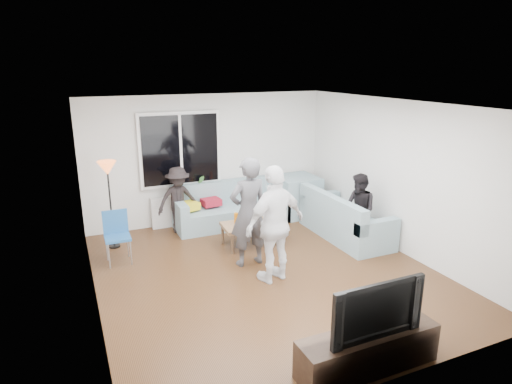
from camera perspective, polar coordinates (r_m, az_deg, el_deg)
name	(u,v)px	position (r m, az deg, el deg)	size (l,w,h in m)	color
floor	(266,274)	(7.04, 1.25, -10.54)	(5.00, 5.50, 0.04)	#56351C
ceiling	(267,103)	(6.31, 1.40, 11.41)	(5.00, 5.50, 0.04)	white
wall_back	(209,159)	(9.06, -6.16, 4.33)	(5.00, 0.04, 2.60)	silver
wall_front	(392,269)	(4.37, 17.18, -9.54)	(5.00, 0.04, 2.60)	silver
wall_left	(86,216)	(5.98, -21.13, -2.91)	(0.04, 5.50, 2.60)	silver
wall_right	(399,177)	(7.93, 18.06, 1.91)	(0.04, 5.50, 2.60)	silver
window_frame	(180,149)	(8.78, -9.79, 5.47)	(1.62, 0.06, 1.47)	white
window_glass	(181,150)	(8.74, -9.73, 5.43)	(1.50, 0.02, 1.35)	black
window_mullion	(181,150)	(8.73, -9.71, 5.42)	(0.05, 0.03, 1.35)	white
radiator	(184,210)	(9.05, -9.36, -2.31)	(1.30, 0.12, 0.62)	silver
potted_plant	(200,185)	(8.96, -7.31, 0.95)	(0.21, 0.17, 0.38)	#396E2C
vase	(172,193)	(8.85, -10.87, -0.13)	(0.16, 0.16, 0.17)	silver
sofa_back_section	(231,204)	(8.92, -3.25, -1.61)	(2.30, 0.85, 0.85)	gray
sofa_right_section	(346,215)	(8.43, 11.57, -2.98)	(0.85, 2.00, 0.85)	gray
sofa_corner	(296,196)	(9.52, 5.24, -0.49)	(0.85, 0.85, 0.85)	gray
cushion_yellow	(188,206)	(8.62, -8.80, -1.83)	(0.38, 0.32, 0.14)	yellow
cushion_red	(211,202)	(8.82, -5.85, -1.29)	(0.36, 0.30, 0.13)	maroon
coffee_table	(253,234)	(8.00, -0.36, -5.43)	(1.10, 0.60, 0.40)	#956D48
pitcher	(251,221)	(7.81, -0.69, -3.72)	(0.17, 0.17, 0.17)	maroon
side_chair	(118,238)	(7.53, -17.50, -5.74)	(0.40, 0.40, 0.86)	#225895
floor_lamp	(111,205)	(8.09, -18.32, -1.67)	(0.32, 0.32, 1.56)	orange
player_left	(249,212)	(6.99, -0.98, -2.64)	(0.65, 0.43, 1.78)	#49494D
player_right	(275,224)	(6.48, 2.51, -4.20)	(1.04, 0.43, 1.78)	silver
spectator_right	(359,210)	(8.07, 13.22, -2.26)	(0.63, 0.49, 1.30)	black
spectator_back	(178,200)	(8.58, -10.02, -1.01)	(0.83, 0.48, 1.29)	black
tv_console	(368,351)	(5.10, 14.30, -19.33)	(1.60, 0.40, 0.44)	#332419
television	(372,306)	(4.82, 14.75, -14.13)	(1.09, 0.14, 0.63)	black
bottle_a	(236,218)	(7.89, -2.60, -3.43)	(0.07, 0.07, 0.20)	orange
bottle_d	(268,217)	(7.88, 1.55, -3.23)	(0.07, 0.07, 0.25)	#EE5215
bottle_c	(253,214)	(8.05, -0.35, -2.89)	(0.07, 0.07, 0.23)	black
bottle_e	(267,214)	(8.10, 1.43, -2.91)	(0.07, 0.07, 0.19)	black
bottle_b	(250,221)	(7.71, -0.82, -3.84)	(0.08, 0.08, 0.21)	#239A1C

